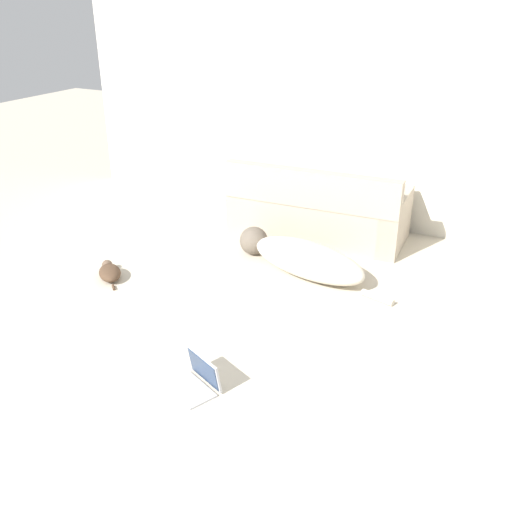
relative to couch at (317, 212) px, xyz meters
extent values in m
plane|color=#BCB29E|center=(0.22, -3.42, -0.28)|extent=(20.00, 20.00, 0.00)
cube|color=beige|center=(0.22, 0.61, 1.05)|extent=(7.24, 0.06, 2.67)
cube|color=tan|center=(0.00, 0.04, -0.06)|extent=(1.92, 0.87, 0.45)
cube|color=tan|center=(0.02, -0.29, 0.36)|extent=(1.89, 0.24, 0.38)
cube|color=tan|center=(0.84, 0.08, 0.01)|extent=(0.24, 0.78, 0.59)
cube|color=tan|center=(-0.84, -0.01, 0.01)|extent=(0.24, 0.78, 0.59)
ellipsoid|color=beige|center=(0.28, -0.91, -0.13)|extent=(1.32, 0.79, 0.30)
sphere|color=brown|center=(-0.40, -0.74, -0.14)|extent=(0.35, 0.35, 0.29)
cylinder|color=beige|center=(1.02, -1.10, -0.25)|extent=(0.31, 0.13, 0.06)
ellipsoid|color=#473323|center=(-1.34, -1.86, -0.22)|extent=(0.38, 0.37, 0.13)
sphere|color=brown|center=(-1.49, -1.73, -0.23)|extent=(0.15, 0.15, 0.11)
cylinder|color=#473323|center=(-1.19, -2.00, -0.27)|extent=(0.08, 0.07, 0.02)
cube|color=#B7B7BC|center=(0.24, -2.91, -0.27)|extent=(0.41, 0.34, 0.02)
cube|color=#B7B7BC|center=(0.30, -2.80, -0.16)|extent=(0.34, 0.19, 0.22)
cube|color=#23334C|center=(0.29, -2.81, -0.16)|extent=(0.31, 0.16, 0.20)
camera|label=1|loc=(2.09, -5.49, 2.22)|focal=40.00mm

